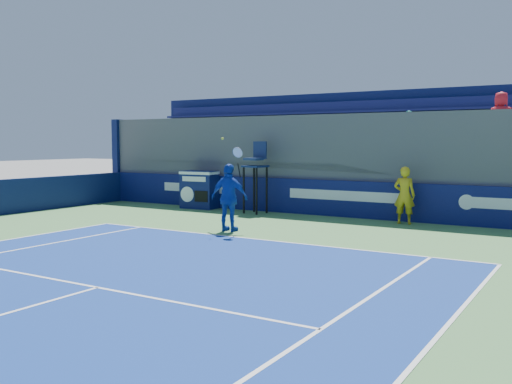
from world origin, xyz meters
The scene contains 6 objects.
ball_person centered at (2.12, 16.53, 0.88)m, with size 0.63×0.41×1.73m, color gold.
back_hoarding centered at (0.00, 17.10, 0.60)m, with size 20.40×0.21×1.20m.
match_clock centered at (-5.56, 16.56, 0.74)m, with size 1.37×0.83×1.40m.
umpire_chair centered at (-3.02, 16.42, 1.53)m, with size 0.78×0.78×2.48m.
tennis_player centered at (-1.54, 12.62, 0.95)m, with size 1.13×0.56×2.57m.
stadium_seating centered at (0.03, 19.16, 1.83)m, with size 21.00×4.05×4.40m.
Camera 1 is at (7.18, -0.21, 2.45)m, focal length 40.00 mm.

